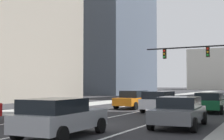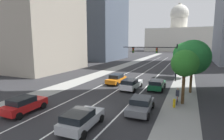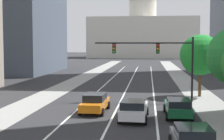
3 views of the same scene
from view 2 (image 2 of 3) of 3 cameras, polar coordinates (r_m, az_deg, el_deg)
name	(u,v)px [view 2 (image 2 of 3)]	position (r m, az deg, el deg)	size (l,w,h in m)	color
ground_plane	(157,65)	(55.25, 14.19, 1.69)	(400.00, 400.00, 0.00)	#2B2B2D
sidewalk_left	(125,65)	(52.47, 4.28, 1.58)	(3.42, 130.00, 0.01)	gray
sidewalk_right	(186,68)	(49.58, 22.73, 0.51)	(3.42, 130.00, 0.01)	gray
lane_stripe_left	(131,71)	(41.50, 6.24, -0.32)	(0.16, 90.00, 0.01)	white
lane_stripe_center	(145,72)	(40.66, 10.68, -0.61)	(0.16, 90.00, 0.01)	white
lane_stripe_right	(160,73)	(40.07, 15.29, -0.90)	(0.16, 90.00, 0.01)	white
office_tower_far_left	(95,21)	(73.97, -5.57, 15.26)	(21.32, 24.17, 29.95)	#4C5666
capitol_building	(178,37)	(148.57, 20.46, 9.96)	(46.22, 25.68, 36.10)	beige
car_gray	(141,105)	(17.13, 9.19, -10.91)	(2.28, 4.54, 1.44)	slate
car_red	(24,104)	(18.68, -26.36, -9.89)	(2.00, 4.14, 1.53)	red
car_silver	(81,119)	(14.07, -9.89, -15.20)	(2.21, 4.28, 1.49)	#B2B5BA
car_orange	(116,79)	(28.43, 1.38, -2.82)	(2.11, 4.60, 1.52)	orange
car_white	(131,84)	(25.01, 6.20, -4.45)	(2.17, 4.83, 1.54)	silver
car_green	(157,84)	(25.55, 14.23, -4.45)	(2.03, 4.64, 1.46)	#14512D
traffic_signal_mast	(158,54)	(32.12, 14.41, 4.98)	(9.59, 0.39, 6.28)	black
fire_hydrant	(174,103)	(19.27, 19.36, -9.94)	(0.26, 0.35, 0.91)	yellow
cyclist	(177,96)	(20.36, 20.26, -7.85)	(0.36, 1.70, 1.72)	black
street_tree_far_right	(193,57)	(24.90, 24.44, 3.74)	(4.43, 4.43, 6.88)	#51381E
street_tree_mid_right	(185,54)	(35.21, 22.48, 4.76)	(4.33, 4.33, 6.63)	#51381E
street_tree_near_right	(185,64)	(19.93, 22.32, 1.91)	(2.80, 2.80, 5.78)	#51381E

